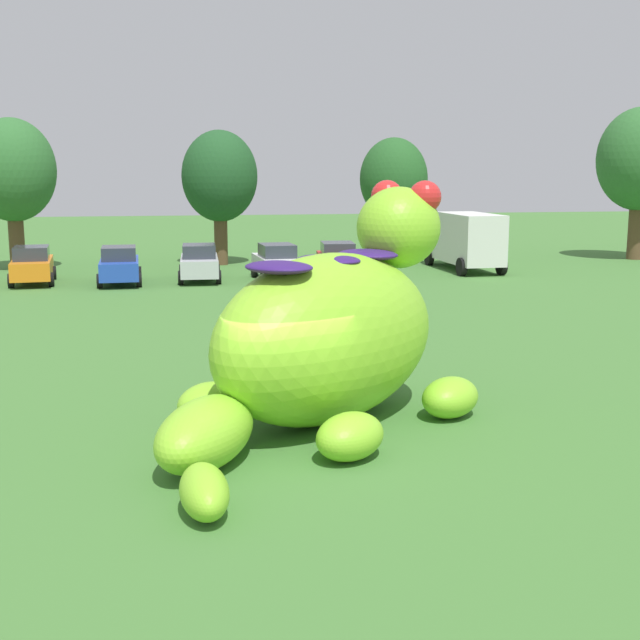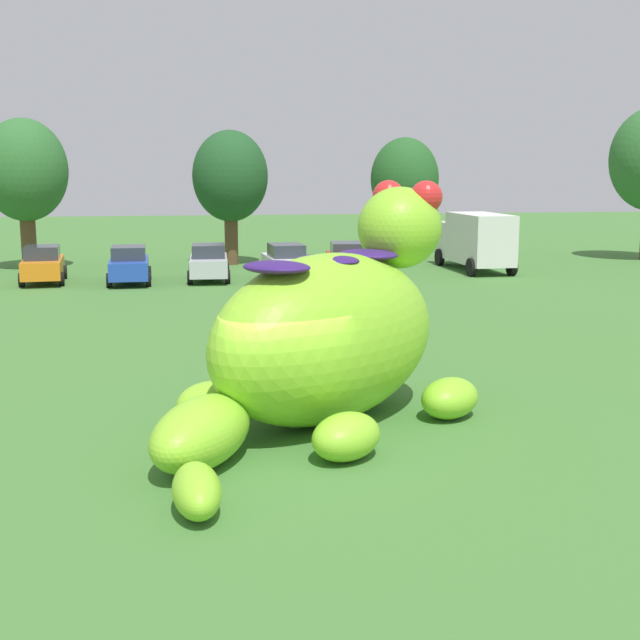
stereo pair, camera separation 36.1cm
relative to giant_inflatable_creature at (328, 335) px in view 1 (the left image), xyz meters
The scene contains 14 objects.
ground_plane 2.53m from the giant_inflatable_creature, 126.28° to the right, with size 160.00×160.00×0.00m, color #427533.
giant_inflatable_creature is the anchor object (origin of this frame).
car_orange 24.92m from the giant_inflatable_creature, 112.48° to the left, with size 2.23×4.24×1.72m.
car_blue 22.96m from the giant_inflatable_creature, 104.10° to the left, with size 2.07×4.17×1.72m.
car_silver 22.79m from the giant_inflatable_creature, 94.95° to the left, with size 2.03×4.15×1.72m.
car_white 22.35m from the giant_inflatable_creature, 85.82° to the left, with size 2.18×4.22×1.72m.
car_red 23.22m from the giant_inflatable_creature, 78.50° to the left, with size 2.21×4.23×1.72m.
box_truck 27.27m from the giant_inflatable_creature, 64.64° to the left, with size 2.58×6.49×2.95m.
tree_left 30.79m from the giant_inflatable_creature, 111.26° to the left, with size 4.36×4.36×7.74m.
tree_mid_left 29.45m from the giant_inflatable_creature, 91.13° to the left, with size 4.08×4.08×7.24m.
tree_centre_left 32.40m from the giant_inflatable_creature, 72.88° to the left, with size 3.92×3.92×6.96m.
tree_centre 36.57m from the giant_inflatable_creature, 50.31° to the left, with size 4.87×4.87×8.65m.
spectator_near_inflatable 14.54m from the giant_inflatable_creature, 87.09° to the left, with size 0.38×0.26×1.71m.
spectator_mid_field 11.73m from the giant_inflatable_creature, 73.82° to the left, with size 0.38×0.26×1.71m.
Camera 1 is at (-2.03, -15.26, 5.21)m, focal length 47.02 mm.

